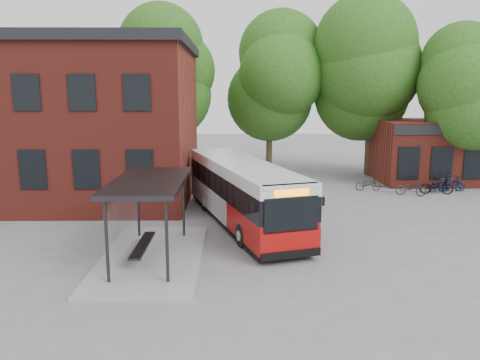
{
  "coord_description": "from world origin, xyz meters",
  "views": [
    {
      "loc": [
        -1.59,
        -16.82,
        5.79
      ],
      "look_at": [
        -1.31,
        3.42,
        2.0
      ],
      "focal_mm": 35.0,
      "sensor_mm": 36.0,
      "label": 1
    }
  ],
  "objects_px": {
    "bicycle_5": "(440,184)",
    "bicycle_7": "(452,183)",
    "bicycle_0": "(368,184)",
    "bicycle_4": "(437,186)",
    "bicycle_6": "(451,184)",
    "bus_shelter": "(150,219)",
    "bicycle_2": "(411,188)",
    "city_bus": "(242,193)"
  },
  "relations": [
    {
      "from": "bicycle_4",
      "to": "city_bus",
      "type": "bearing_deg",
      "value": 126.37
    },
    {
      "from": "bus_shelter",
      "to": "bicycle_6",
      "type": "bearing_deg",
      "value": 35.28
    },
    {
      "from": "bus_shelter",
      "to": "bicycle_4",
      "type": "bearing_deg",
      "value": 35.62
    },
    {
      "from": "city_bus",
      "to": "bicycle_4",
      "type": "relative_size",
      "value": 5.96
    },
    {
      "from": "bicycle_0",
      "to": "city_bus",
      "type": "bearing_deg",
      "value": 128.24
    },
    {
      "from": "bus_shelter",
      "to": "bicycle_2",
      "type": "bearing_deg",
      "value": 37.87
    },
    {
      "from": "bicycle_0",
      "to": "bicycle_2",
      "type": "relative_size",
      "value": 0.92
    },
    {
      "from": "bicycle_0",
      "to": "bicycle_7",
      "type": "bearing_deg",
      "value": -96.98
    },
    {
      "from": "city_bus",
      "to": "bicycle_2",
      "type": "height_order",
      "value": "city_bus"
    },
    {
      "from": "city_bus",
      "to": "bicycle_0",
      "type": "bearing_deg",
      "value": 25.3
    },
    {
      "from": "city_bus",
      "to": "bicycle_6",
      "type": "distance_m",
      "value": 14.17
    },
    {
      "from": "bicycle_0",
      "to": "bicycle_5",
      "type": "distance_m",
      "value": 4.14
    },
    {
      "from": "bicycle_5",
      "to": "bicycle_7",
      "type": "bearing_deg",
      "value": -92.27
    },
    {
      "from": "bicycle_5",
      "to": "bicycle_6",
      "type": "bearing_deg",
      "value": -101.98
    },
    {
      "from": "bicycle_4",
      "to": "bicycle_5",
      "type": "xyz_separation_m",
      "value": [
        0.44,
        0.59,
        0.0
      ]
    },
    {
      "from": "city_bus",
      "to": "bicycle_4",
      "type": "xyz_separation_m",
      "value": [
        11.39,
        5.96,
        -0.91
      ]
    },
    {
      "from": "bicycle_0",
      "to": "bicycle_2",
      "type": "distance_m",
      "value": 2.49
    },
    {
      "from": "bus_shelter",
      "to": "city_bus",
      "type": "relative_size",
      "value": 0.64
    },
    {
      "from": "bus_shelter",
      "to": "bicycle_5",
      "type": "bearing_deg",
      "value": 36.29
    },
    {
      "from": "bicycle_4",
      "to": "bicycle_6",
      "type": "height_order",
      "value": "bicycle_4"
    },
    {
      "from": "bicycle_4",
      "to": "bicycle_6",
      "type": "bearing_deg",
      "value": -50.69
    },
    {
      "from": "bus_shelter",
      "to": "bicycle_7",
      "type": "bearing_deg",
      "value": 35.41
    },
    {
      "from": "bicycle_0",
      "to": "bicycle_4",
      "type": "relative_size",
      "value": 0.83
    },
    {
      "from": "bus_shelter",
      "to": "bicycle_6",
      "type": "relative_size",
      "value": 4.01
    },
    {
      "from": "bicycle_2",
      "to": "bicycle_0",
      "type": "bearing_deg",
      "value": 77.19
    },
    {
      "from": "city_bus",
      "to": "bicycle_2",
      "type": "relative_size",
      "value": 6.56
    },
    {
      "from": "bicycle_0",
      "to": "bicycle_5",
      "type": "bearing_deg",
      "value": -100.7
    },
    {
      "from": "bicycle_5",
      "to": "bicycle_7",
      "type": "relative_size",
      "value": 1.03
    },
    {
      "from": "bicycle_2",
      "to": "bicycle_5",
      "type": "relative_size",
      "value": 1.04
    },
    {
      "from": "bicycle_7",
      "to": "city_bus",
      "type": "bearing_deg",
      "value": 129.19
    },
    {
      "from": "bicycle_2",
      "to": "bicycle_6",
      "type": "height_order",
      "value": "bicycle_6"
    },
    {
      "from": "bicycle_7",
      "to": "bicycle_4",
      "type": "bearing_deg",
      "value": 133.96
    },
    {
      "from": "bus_shelter",
      "to": "bicycle_6",
      "type": "distance_m",
      "value": 19.34
    },
    {
      "from": "bicycle_6",
      "to": "bus_shelter",
      "type": "bearing_deg",
      "value": 107.94
    },
    {
      "from": "bus_shelter",
      "to": "bicycle_5",
      "type": "relative_size",
      "value": 4.36
    },
    {
      "from": "bus_shelter",
      "to": "bicycle_4",
      "type": "distance_m",
      "value": 18.06
    },
    {
      "from": "bicycle_0",
      "to": "bicycle_5",
      "type": "relative_size",
      "value": 0.95
    },
    {
      "from": "bus_shelter",
      "to": "bicycle_0",
      "type": "bearing_deg",
      "value": 46.48
    },
    {
      "from": "bicycle_2",
      "to": "bicycle_7",
      "type": "relative_size",
      "value": 1.07
    },
    {
      "from": "city_bus",
      "to": "bicycle_5",
      "type": "bearing_deg",
      "value": 11.94
    },
    {
      "from": "bicycle_0",
      "to": "bicycle_6",
      "type": "bearing_deg",
      "value": -98.96
    },
    {
      "from": "city_bus",
      "to": "bicycle_5",
      "type": "distance_m",
      "value": 13.55
    }
  ]
}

